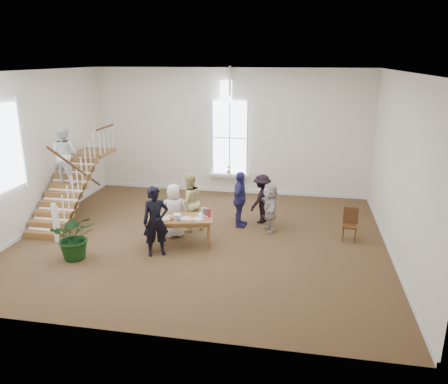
% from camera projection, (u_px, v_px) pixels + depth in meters
% --- Properties ---
extents(ground, '(10.00, 10.00, 0.00)m').
position_uv_depth(ground, '(203.00, 238.00, 12.18)').
color(ground, '#47331C').
rests_on(ground, ground).
extents(room_shell, '(10.49, 10.00, 10.00)m').
position_uv_depth(room_shell, '(229.00, 182.00, 16.19)').
color(room_shell, silver).
rests_on(room_shell, ground).
extents(staircase, '(1.10, 4.10, 2.92)m').
position_uv_depth(staircase, '(67.00, 169.00, 13.16)').
color(staircase, brown).
rests_on(staircase, ground).
extents(library_table, '(1.84, 1.21, 0.85)m').
position_uv_depth(library_table, '(180.00, 221.00, 11.51)').
color(library_table, brown).
rests_on(library_table, ground).
extents(police_officer, '(0.78, 0.69, 1.80)m').
position_uv_depth(police_officer, '(156.00, 221.00, 10.93)').
color(police_officer, black).
rests_on(police_officer, ground).
extents(elderly_woman, '(0.86, 0.70, 1.51)m').
position_uv_depth(elderly_woman, '(174.00, 211.00, 12.13)').
color(elderly_woman, silver).
rests_on(elderly_woman, ground).
extents(person_yellow, '(1.07, 1.04, 1.73)m').
position_uv_depth(person_yellow, '(189.00, 202.00, 12.52)').
color(person_yellow, beige).
rests_on(person_yellow, ground).
extents(woman_cluster_a, '(0.53, 1.03, 1.68)m').
position_uv_depth(woman_cluster_a, '(240.00, 199.00, 12.82)').
color(woman_cluster_a, navy).
rests_on(woman_cluster_a, ground).
extents(woman_cluster_b, '(0.94, 1.12, 1.50)m').
position_uv_depth(woman_cluster_b, '(262.00, 199.00, 13.16)').
color(woman_cluster_b, black).
rests_on(woman_cluster_b, ground).
extents(woman_cluster_c, '(0.79, 1.40, 1.44)m').
position_uv_depth(woman_cluster_c, '(270.00, 207.00, 12.51)').
color(woman_cluster_c, '#B6AEA3').
rests_on(woman_cluster_c, ground).
extents(floor_plant, '(1.34, 1.27, 1.19)m').
position_uv_depth(floor_plant, '(75.00, 236.00, 10.80)').
color(floor_plant, '#103410').
rests_on(floor_plant, ground).
extents(side_chair, '(0.44, 0.44, 0.92)m').
position_uv_depth(side_chair, '(350.00, 222.00, 11.96)').
color(side_chair, '#3E2110').
rests_on(side_chair, ground).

